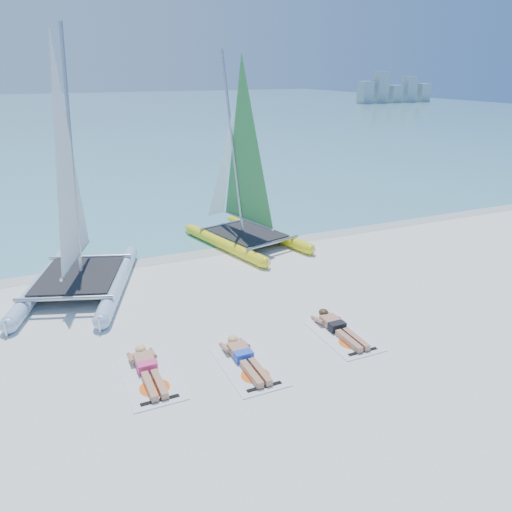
{
  "coord_description": "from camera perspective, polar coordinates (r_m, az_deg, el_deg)",
  "views": [
    {
      "loc": [
        -3.69,
        -9.08,
        5.53
      ],
      "look_at": [
        0.94,
        1.2,
        1.27
      ],
      "focal_mm": 35.0,
      "sensor_mm": 36.0,
      "label": 1
    }
  ],
  "objects": [
    {
      "name": "towel_b",
      "position": [
        10.07,
        -0.91,
        -12.51
      ],
      "size": [
        1.0,
        1.85,
        0.02
      ],
      "primitive_type": "cube",
      "color": "white",
      "rests_on": "ground"
    },
    {
      "name": "distant_skyline",
      "position": [
        91.43,
        15.42,
        17.76
      ],
      "size": [
        14.0,
        2.0,
        5.0
      ],
      "color": "#A8B3B8",
      "rests_on": "ground"
    },
    {
      "name": "catamaran_blue",
      "position": [
        13.51,
        -20.32,
        4.44
      ],
      "size": [
        3.92,
        5.52,
        6.83
      ],
      "rotation": [
        0.0,
        0.0,
        -0.34
      ],
      "color": "silver",
      "rests_on": "ground"
    },
    {
      "name": "sea",
      "position": [
        72.38,
        -22.02,
        14.9
      ],
      "size": [
        140.0,
        115.0,
        0.01
      ],
      "primitive_type": "cube",
      "color": "#78C4C8",
      "rests_on": "ground"
    },
    {
      "name": "towel_c",
      "position": [
        11.27,
        9.86,
        -8.94
      ],
      "size": [
        1.0,
        1.85,
        0.02
      ],
      "primitive_type": "cube",
      "color": "white",
      "rests_on": "ground"
    },
    {
      "name": "wet_sand_strip",
      "position": [
        16.02,
        -9.41,
        0.25
      ],
      "size": [
        140.0,
        1.4,
        0.01
      ],
      "primitive_type": "cube",
      "color": "beige",
      "rests_on": "ground"
    },
    {
      "name": "sunbather_b",
      "position": [
        10.16,
        -1.35,
        -11.46
      ],
      "size": [
        0.37,
        1.73,
        0.26
      ],
      "color": "tan",
      "rests_on": "towel_b"
    },
    {
      "name": "ground",
      "position": [
        11.25,
        -1.86,
        -8.73
      ],
      "size": [
        140.0,
        140.0,
        0.0
      ],
      "primitive_type": "plane",
      "color": "white",
      "rests_on": "ground"
    },
    {
      "name": "sunbather_a",
      "position": [
        10.05,
        -12.29,
        -12.4
      ],
      "size": [
        0.37,
        1.73,
        0.26
      ],
      "color": "tan",
      "rests_on": "towel_a"
    },
    {
      "name": "towel_a",
      "position": [
        9.95,
        -11.99,
        -13.5
      ],
      "size": [
        1.0,
        1.85,
        0.02
      ],
      "primitive_type": "cube",
      "color": "white",
      "rests_on": "ground"
    },
    {
      "name": "catamaran_yellow",
      "position": [
        16.55,
        -2.06,
        8.32
      ],
      "size": [
        3.26,
        5.08,
        6.29
      ],
      "rotation": [
        0.0,
        0.0,
        0.25
      ],
      "color": "yellow",
      "rests_on": "ground"
    },
    {
      "name": "sunbather_c",
      "position": [
        11.36,
        9.35,
        -8.03
      ],
      "size": [
        0.37,
        1.73,
        0.26
      ],
      "color": "tan",
      "rests_on": "towel_c"
    }
  ]
}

